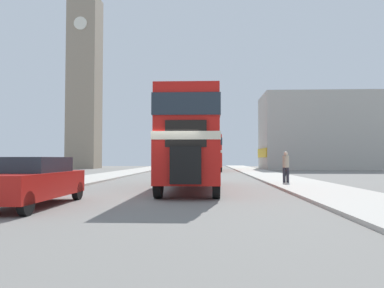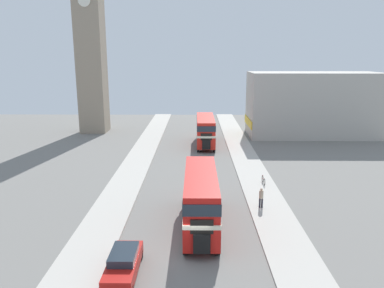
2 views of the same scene
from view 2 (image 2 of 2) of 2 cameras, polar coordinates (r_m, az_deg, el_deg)
The scene contains 10 objects.
ground_plane at distance 25.77m, azimuth -0.44°, elevation -16.39°, with size 120.00×120.00×0.00m, color slate.
sidewalk_right at distance 26.51m, azimuth 14.90°, elevation -15.82°, with size 3.50×120.00×0.12m.
sidewalk_left at distance 26.72m, azimuth -15.65°, elevation -15.63°, with size 3.50×120.00×0.12m.
double_decker_bus at distance 28.43m, azimuth 1.35°, elevation -7.84°, with size 2.45×10.31×4.22m.
bus_distant at distance 54.44m, azimuth 2.06°, elevation 2.37°, with size 2.52×10.27×4.10m.
car_parked_near at distance 23.60m, azimuth -10.39°, elevation -17.44°, with size 1.71×4.70×1.52m.
pedestrian_walking at distance 32.58m, azimuth 10.50°, elevation -7.89°, with size 0.35×0.35×1.76m.
bicycle_on_pavement at distance 38.72m, azimuth 10.83°, elevation -5.44°, with size 0.05×1.76×0.78m.
church_tower at distance 66.01m, azimuth -15.44°, elevation 17.92°, with size 4.48×4.48×36.46m.
shop_building_block at distance 63.70m, azimuth 17.91°, elevation 5.75°, with size 20.61×8.50×10.22m.
Camera 2 is at (0.41, -22.39, 12.76)m, focal length 35.00 mm.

